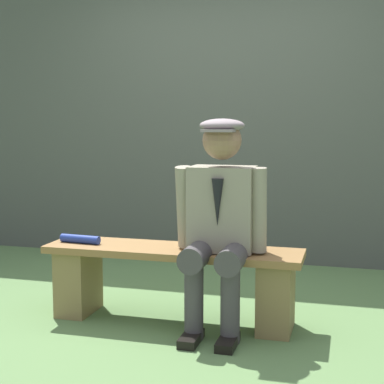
# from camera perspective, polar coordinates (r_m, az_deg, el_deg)

# --- Properties ---
(ground_plane) EXTENTS (30.00, 30.00, 0.00)m
(ground_plane) POSITION_cam_1_polar(r_m,az_deg,el_deg) (3.73, -1.91, -12.52)
(ground_plane) COLOR #547643
(bench) EXTENTS (1.60, 0.38, 0.47)m
(bench) POSITION_cam_1_polar(r_m,az_deg,el_deg) (3.64, -1.92, -8.22)
(bench) COLOR olive
(bench) RESTS_ON ground
(seated_man) EXTENTS (0.55, 0.57, 1.26)m
(seated_man) POSITION_cam_1_polar(r_m,az_deg,el_deg) (3.42, 2.76, -2.31)
(seated_man) COLOR gray
(seated_man) RESTS_ON ground
(rolled_magazine) EXTENTS (0.27, 0.08, 0.05)m
(rolled_magazine) POSITION_cam_1_polar(r_m,az_deg,el_deg) (3.79, -10.93, -4.56)
(rolled_magazine) COLOR navy
(rolled_magazine) RESTS_ON bench
(stadium_wall) EXTENTS (12.00, 0.24, 2.52)m
(stadium_wall) POSITION_cam_1_polar(r_m,az_deg,el_deg) (5.25, 3.90, 7.11)
(stadium_wall) COLOR #454A43
(stadium_wall) RESTS_ON ground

